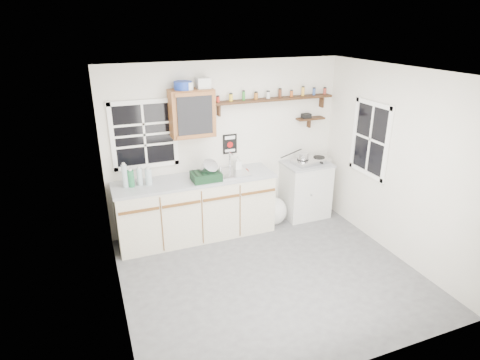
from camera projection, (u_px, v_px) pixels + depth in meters
name	position (u px, v px, depth m)	size (l,w,h in m)	color
room	(273.00, 184.00, 4.64)	(3.64, 3.24, 2.54)	#4B4B4D
main_cabinet	(196.00, 208.00, 5.86)	(2.31, 0.63, 0.92)	beige
right_cabinet	(305.00, 189.00, 6.51)	(0.73, 0.57, 0.91)	beige
sink	(230.00, 173.00, 5.87)	(0.52, 0.44, 0.29)	silver
upper_cabinet	(192.00, 113.00, 5.49)	(0.60, 0.32, 0.65)	brown
upper_cabinet_clutter	(190.00, 85.00, 5.35)	(0.49, 0.24, 0.14)	#18349E
spice_shelf	(274.00, 99.00, 5.94)	(1.91, 0.18, 0.35)	black
secondary_shelf	(309.00, 118.00, 6.30)	(0.45, 0.16, 0.24)	black
warning_sign	(230.00, 144.00, 6.02)	(0.22, 0.02, 0.30)	black
window_back	(144.00, 135.00, 5.49)	(0.93, 0.03, 0.98)	black
window_right	(370.00, 139.00, 5.65)	(0.03, 0.78, 1.08)	black
water_bottles	(136.00, 177.00, 5.39)	(0.39, 0.11, 0.35)	#A7BDC4
dish_rack	(207.00, 174.00, 5.60)	(0.40, 0.31, 0.30)	black
soap_bottle	(237.00, 163.00, 5.97)	(0.10, 0.10, 0.21)	silver
rag	(244.00, 171.00, 5.95)	(0.14, 0.12, 0.02)	maroon
hotplate	(311.00, 161.00, 6.33)	(0.63, 0.39, 0.09)	silver
saucepan	(302.00, 156.00, 6.24)	(0.40, 0.24, 0.18)	silver
trash_bag	(273.00, 211.00, 6.33)	(0.43, 0.39, 0.49)	silver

